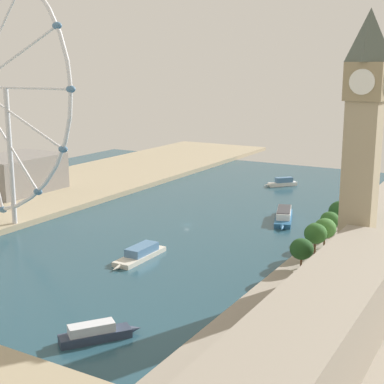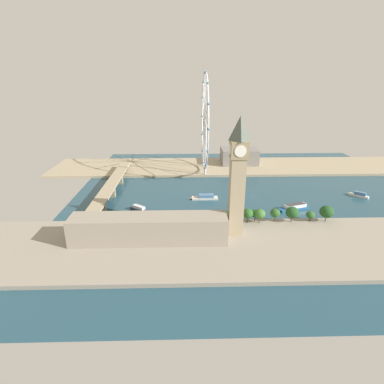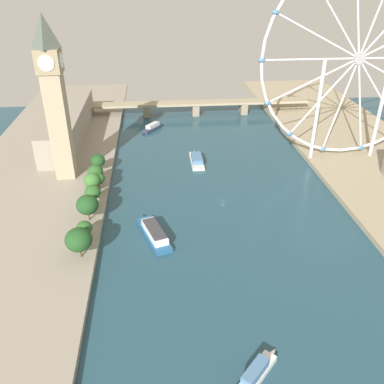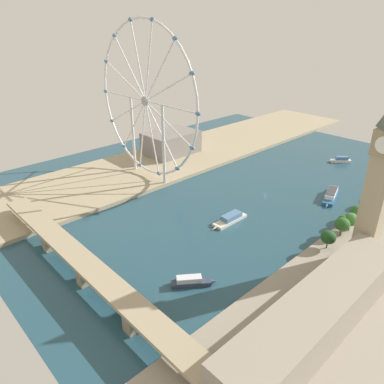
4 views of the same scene
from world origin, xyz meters
name	(u,v)px [view 2 (image 2 of 4)]	position (x,y,z in m)	size (l,w,h in m)	color
ground_plane	(253,195)	(0.00, 0.00, 0.00)	(391.18, 391.18, 0.00)	#234756
riverbank_left	(285,246)	(-110.59, 0.00, 1.50)	(90.00, 520.00, 3.00)	gray
riverbank_right	(237,166)	(110.59, 0.00, 1.50)	(90.00, 520.00, 3.00)	tan
clock_tower	(237,176)	(-92.27, 35.60, 51.72)	(13.86, 13.86, 93.56)	tan
parliament_block	(149,229)	(-101.69, 103.26, 13.23)	(22.00, 119.33, 20.45)	gray
tree_row_embankment	(282,213)	(-72.25, -8.73, 11.40)	(12.04, 97.94, 14.52)	#513823
ferris_wheel	(205,122)	(89.36, 48.74, 67.17)	(126.03, 3.20, 126.51)	silver
riverside_hall	(239,156)	(122.34, -4.47, 13.88)	(36.88, 51.72, 21.76)	gray
river_bridge	(109,189)	(0.00, 156.84, 8.98)	(203.18, 13.42, 11.58)	tan
tour_boat_0	(359,195)	(-7.24, -113.24, 2.29)	(18.26, 19.05, 5.66)	white
tour_boat_1	(205,197)	(-9.46, 53.91, 2.10)	(8.08, 32.32, 5.22)	beige
tour_boat_2	(294,207)	(-39.42, -31.35, 2.50)	(17.63, 36.97, 5.92)	#235684
tour_boat_3	(140,209)	(-39.47, 119.09, 2.21)	(17.75, 21.77, 5.34)	#2D384C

